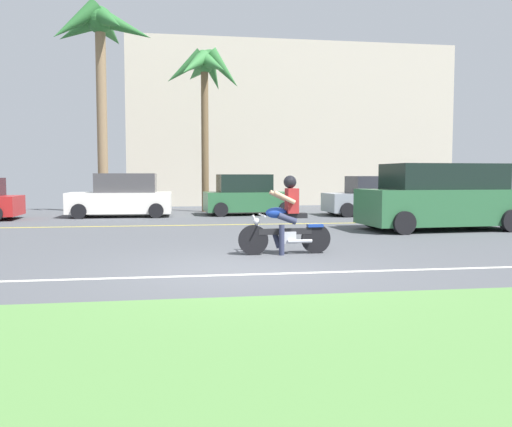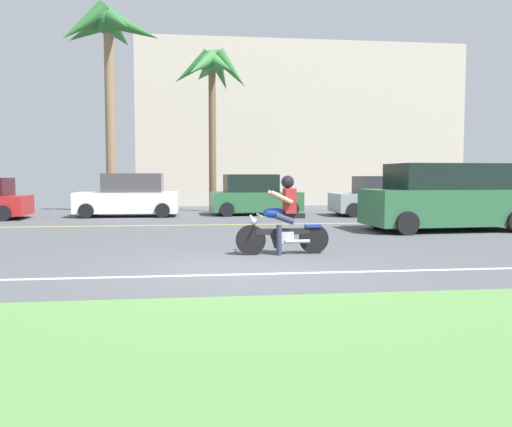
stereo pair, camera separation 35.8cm
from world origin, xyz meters
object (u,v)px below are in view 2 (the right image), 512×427
motorcyclist (283,221)px  suv_nearby (446,198)px  parked_car_3 (379,197)px  parked_car_1 (129,197)px  palm_tree_2 (212,75)px  parked_car_2 (254,196)px  parked_car_4 (481,196)px  palm_tree_0 (109,40)px

motorcyclist → suv_nearby: bearing=36.6°
suv_nearby → parked_car_3: size_ratio=1.32×
parked_car_1 → palm_tree_2: palm_tree_2 is taller
parked_car_3 → palm_tree_2: palm_tree_2 is taller
parked_car_1 → parked_car_2: parked_car_1 is taller
parked_car_4 → palm_tree_0: 17.56m
palm_tree_2 → parked_car_1: bearing=-143.1°
parked_car_1 → parked_car_3: size_ratio=1.07×
parked_car_1 → parked_car_4: (15.12, 0.86, -0.08)m
suv_nearby → parked_car_4: suv_nearby is taller
parked_car_3 → palm_tree_2: (-6.54, 3.22, 5.26)m
parked_car_2 → parked_car_3: (4.93, -1.06, -0.03)m
parked_car_4 → suv_nearby: bearing=-125.9°
motorcyclist → parked_car_3: 11.45m
suv_nearby → parked_car_4: bearing=54.1°
suv_nearby → palm_tree_2: size_ratio=0.67×
suv_nearby → parked_car_1: suv_nearby is taller
suv_nearby → parked_car_3: suv_nearby is taller
palm_tree_0 → palm_tree_2: palm_tree_0 is taller
parked_car_4 → palm_tree_2: size_ratio=0.56×
parked_car_4 → parked_car_2: bearing=-177.2°
motorcyclist → palm_tree_2: (-0.88, 13.17, 5.32)m
motorcyclist → parked_car_4: bearing=46.6°
parked_car_1 → suv_nearby: bearing=-33.9°
palm_tree_0 → parked_car_1: bearing=-67.7°
suv_nearby → parked_car_1: size_ratio=1.23×
parked_car_2 → palm_tree_2: 5.88m
parked_car_1 → palm_tree_2: bearing=36.9°
motorcyclist → palm_tree_2: size_ratio=0.26×
parked_car_1 → motorcyclist: bearing=-68.2°
motorcyclist → parked_car_2: size_ratio=0.51×
parked_car_2 → palm_tree_0: palm_tree_0 is taller
suv_nearby → palm_tree_2: 12.20m
motorcyclist → parked_car_3: (5.66, 9.95, 0.06)m
parked_car_1 → palm_tree_2: (3.36, 2.53, 5.21)m
motorcyclist → parked_car_2: (0.73, 11.01, 0.09)m
motorcyclist → parked_car_3: bearing=60.4°
parked_car_3 → palm_tree_0: size_ratio=0.41×
motorcyclist → palm_tree_0: 15.68m
parked_car_3 → palm_tree_2: size_ratio=0.51×
suv_nearby → motorcyclist: bearing=-143.4°
suv_nearby → parked_car_2: (-4.79, 6.92, -0.18)m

